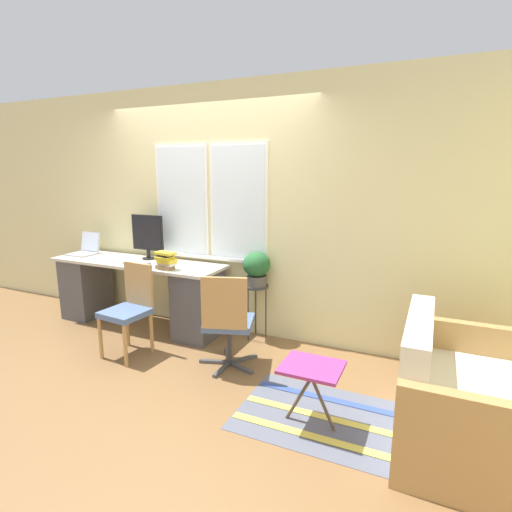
{
  "coord_description": "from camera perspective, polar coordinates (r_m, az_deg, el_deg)",
  "views": [
    {
      "loc": [
        2.33,
        -3.2,
        1.78
      ],
      "look_at": [
        0.8,
        0.15,
        1.0
      ],
      "focal_mm": 28.0,
      "sensor_mm": 36.0,
      "label": 1
    }
  ],
  "objects": [
    {
      "name": "office_chair_swivel",
      "position": [
        3.65,
        -4.08,
        -9.17
      ],
      "size": [
        0.57,
        0.55,
        0.91
      ],
      "rotation": [
        0.0,
        0.0,
        3.46
      ],
      "color": "#47474C",
      "rests_on": "ground_plane"
    },
    {
      "name": "book_stack",
      "position": [
        4.29,
        -12.78,
        -0.62
      ],
      "size": [
        0.23,
        0.16,
        0.18
      ],
      "color": "olive",
      "rests_on": "desk"
    },
    {
      "name": "ground_plane",
      "position": [
        4.34,
        -10.79,
        -12.49
      ],
      "size": [
        14.0,
        14.0,
        0.0
      ],
      "primitive_type": "plane",
      "color": "brown"
    },
    {
      "name": "plant_stand",
      "position": [
        4.28,
        0.08,
        -5.13
      ],
      "size": [
        0.26,
        0.26,
        0.59
      ],
      "color": "#333338",
      "rests_on": "ground_plane"
    },
    {
      "name": "potted_plant",
      "position": [
        4.21,
        0.08,
        -1.64
      ],
      "size": [
        0.29,
        0.29,
        0.36
      ],
      "color": "#514C47",
      "rests_on": "plant_stand"
    },
    {
      "name": "wall_back_with_window",
      "position": [
        4.52,
        -6.62,
        6.46
      ],
      "size": [
        9.0,
        0.12,
        2.7
      ],
      "color": "beige",
      "rests_on": "ground_plane"
    },
    {
      "name": "keyboard",
      "position": [
        4.67,
        -17.43,
        -0.93
      ],
      "size": [
        0.34,
        0.11,
        0.02
      ],
      "color": "silver",
      "rests_on": "desk"
    },
    {
      "name": "desk",
      "position": [
        4.86,
        -16.44,
        -4.84
      ],
      "size": [
        2.12,
        0.58,
        0.77
      ],
      "color": "beige",
      "rests_on": "ground_plane"
    },
    {
      "name": "folding_stool",
      "position": [
        2.93,
        7.96,
        -15.98
      ],
      "size": [
        0.42,
        0.36,
        0.46
      ],
      "color": "#93337A",
      "rests_on": "ground_plane"
    },
    {
      "name": "couch_loveseat",
      "position": [
        3.11,
        27.4,
        -18.24
      ],
      "size": [
        0.85,
        1.23,
        0.84
      ],
      "rotation": [
        0.0,
        0.0,
        1.57
      ],
      "color": "silver",
      "rests_on": "ground_plane"
    },
    {
      "name": "desk_chair_wooden",
      "position": [
        4.12,
        -17.62,
        -6.94
      ],
      "size": [
        0.43,
        0.44,
        0.9
      ],
      "rotation": [
        0.0,
        0.0,
        -0.09
      ],
      "color": "#B2844C",
      "rests_on": "ground_plane"
    },
    {
      "name": "monitor",
      "position": [
        4.8,
        -15.23,
        2.92
      ],
      "size": [
        0.43,
        0.14,
        0.52
      ],
      "color": "black",
      "rests_on": "desk"
    },
    {
      "name": "floor_rug_striped",
      "position": [
        3.23,
        9.09,
        -21.66
      ],
      "size": [
        1.2,
        0.87,
        0.01
      ],
      "color": "#565B6B",
      "rests_on": "ground_plane"
    },
    {
      "name": "laptop",
      "position": [
        5.39,
        -23.25,
        0.85
      ],
      "size": [
        0.3,
        0.31,
        0.26
      ],
      "color": "#B7B7BC",
      "rests_on": "desk"
    },
    {
      "name": "mouse",
      "position": [
        4.54,
        -15.05,
        -1.05
      ],
      "size": [
        0.04,
        0.06,
        0.03
      ],
      "color": "slate",
      "rests_on": "desk"
    }
  ]
}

